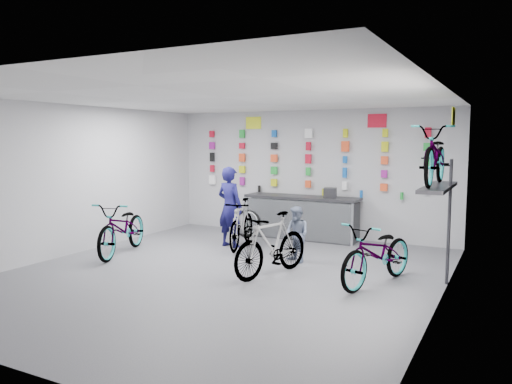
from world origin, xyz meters
The scene contains 21 objects.
floor centered at (0.00, 0.00, 0.00)m, with size 8.00×8.00×0.00m, color #525257.
ceiling centered at (0.00, 0.00, 3.00)m, with size 8.00×8.00×0.00m, color white.
wall_back centered at (0.00, 4.00, 1.50)m, with size 7.00×7.00×0.00m, color #B7B7B9.
wall_front centered at (0.00, -4.00, 1.50)m, with size 7.00×7.00×0.00m, color #B7B7B9.
wall_left centered at (-3.50, 0.00, 1.50)m, with size 8.00×8.00×0.00m, color #B7B7B9.
wall_right centered at (3.50, 0.00, 1.50)m, with size 8.00×8.00×0.00m, color #B7B7B9.
counter centered at (0.00, 3.54, 0.49)m, with size 2.70×0.66×1.00m.
merch_wall centered at (-0.04, 3.93, 1.81)m, with size 5.57×0.08×1.56m.
wall_bracket centered at (3.33, 1.20, 1.46)m, with size 0.39×1.90×2.00m.
sign_left centered at (-1.50, 3.98, 2.72)m, with size 0.42×0.02×0.30m, color #F1FF27.
sign_right centered at (1.60, 3.98, 2.72)m, with size 0.42×0.02×0.30m, color red.
sign_side centered at (3.48, 1.20, 2.65)m, with size 0.02×0.40×0.30m, color #F1FF27.
bike_left centered at (-2.57, 0.38, 0.54)m, with size 0.72×2.06×1.08m, color gray.
bike_center centered at (0.77, 0.34, 0.54)m, with size 0.50×1.78×1.07m, color gray.
bike_right centered at (2.50, 0.64, 0.51)m, with size 0.68×1.94×1.02m, color gray.
bike_service centered at (-0.75, 2.01, 0.52)m, with size 0.49×1.74×1.04m, color gray.
bike_wall centered at (3.25, 1.20, 2.05)m, with size 0.63×1.80×0.95m, color gray.
clerk centered at (-1.03, 2.01, 0.87)m, with size 0.63×0.41×1.73m, color #13114B.
customer centered at (0.79, 1.38, 0.53)m, with size 0.52×0.40×1.06m, color slate.
spare_wheel centered at (-1.24, 3.17, 0.32)m, with size 0.70×0.32×0.67m.
register centered at (0.69, 3.55, 1.11)m, with size 0.28×0.30×0.22m, color black.
Camera 1 is at (4.38, -7.14, 2.30)m, focal length 35.00 mm.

